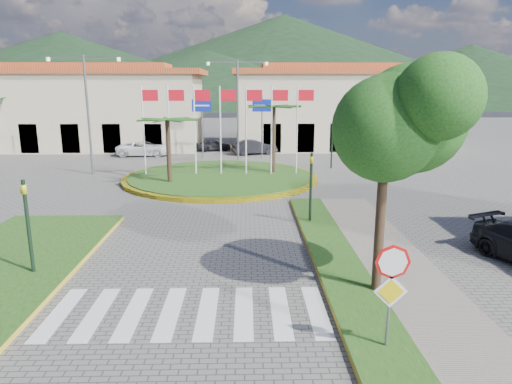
{
  "coord_description": "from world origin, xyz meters",
  "views": [
    {
      "loc": [
        1.7,
        -7.38,
        6.04
      ],
      "look_at": [
        2.02,
        8.0,
        2.43
      ],
      "focal_mm": 32.0,
      "sensor_mm": 36.0,
      "label": 1
    }
  ],
  "objects_px": {
    "car_dark_a": "(213,145)",
    "car_dark_b": "(255,147)",
    "stop_sign": "(391,281)",
    "roundabout_island": "(221,177)",
    "white_van": "(144,149)",
    "deciduous_tree": "(387,118)"
  },
  "relations": [
    {
      "from": "roundabout_island",
      "to": "car_dark_a",
      "type": "height_order",
      "value": "roundabout_island"
    },
    {
      "from": "stop_sign",
      "to": "car_dark_a",
      "type": "distance_m",
      "value": 34.07
    },
    {
      "from": "car_dark_a",
      "to": "deciduous_tree",
      "type": "bearing_deg",
      "value": 177.35
    },
    {
      "from": "white_van",
      "to": "car_dark_a",
      "type": "height_order",
      "value": "white_van"
    },
    {
      "from": "roundabout_island",
      "to": "white_van",
      "type": "bearing_deg",
      "value": 125.01
    },
    {
      "from": "stop_sign",
      "to": "car_dark_b",
      "type": "relative_size",
      "value": 0.67
    },
    {
      "from": "roundabout_island",
      "to": "car_dark_b",
      "type": "distance_m",
      "value": 11.42
    },
    {
      "from": "car_dark_b",
      "to": "stop_sign",
      "type": "bearing_deg",
      "value": 169.08
    },
    {
      "from": "deciduous_tree",
      "to": "car_dark_b",
      "type": "relative_size",
      "value": 1.72
    },
    {
      "from": "roundabout_island",
      "to": "car_dark_a",
      "type": "relative_size",
      "value": 3.88
    },
    {
      "from": "roundabout_island",
      "to": "white_van",
      "type": "xyz_separation_m",
      "value": [
        -7.32,
        10.45,
        0.46
      ]
    },
    {
      "from": "roundabout_island",
      "to": "white_van",
      "type": "distance_m",
      "value": 12.76
    },
    {
      "from": "car_dark_a",
      "to": "car_dark_b",
      "type": "relative_size",
      "value": 0.83
    },
    {
      "from": "roundabout_island",
      "to": "stop_sign",
      "type": "distance_m",
      "value": 20.69
    },
    {
      "from": "white_van",
      "to": "roundabout_island",
      "type": "bearing_deg",
      "value": -148.01
    },
    {
      "from": "car_dark_a",
      "to": "car_dark_b",
      "type": "xyz_separation_m",
      "value": [
        3.86,
        -2.26,
        0.09
      ]
    },
    {
      "from": "car_dark_a",
      "to": "car_dark_b",
      "type": "distance_m",
      "value": 4.47
    },
    {
      "from": "stop_sign",
      "to": "car_dark_b",
      "type": "distance_m",
      "value": 31.31
    },
    {
      "from": "roundabout_island",
      "to": "car_dark_b",
      "type": "relative_size",
      "value": 3.22
    },
    {
      "from": "car_dark_a",
      "to": "car_dark_b",
      "type": "bearing_deg",
      "value": -135.85
    },
    {
      "from": "deciduous_tree",
      "to": "white_van",
      "type": "height_order",
      "value": "deciduous_tree"
    },
    {
      "from": "deciduous_tree",
      "to": "white_van",
      "type": "bearing_deg",
      "value": 115.02
    }
  ]
}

